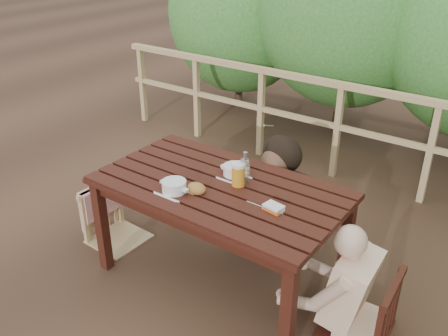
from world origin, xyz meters
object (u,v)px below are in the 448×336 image
Objects in this scene: woman at (296,157)px; butter_tub at (274,209)px; soup_near at (174,187)px; bread_roll at (197,189)px; chair_right at (363,277)px; beer_glass at (238,175)px; bottle at (245,170)px; table at (220,234)px; diner_right at (372,253)px; soup_far at (234,171)px; chair_left at (114,195)px; chair_far at (293,187)px.

woman is 0.94m from butter_tub.
soup_near reaches higher than butter_tub.
bread_roll is at bearing -160.56° from butter_tub.
chair_right is 1.02m from beer_glass.
bread_roll is 0.35m from bottle.
table is 1.16× the size of woman.
woman reaches higher than diner_right.
bread_roll is (0.12, 0.08, -0.01)m from soup_near.
soup_far is at bearing 134.41° from beer_glass.
woman is at bearing 88.72° from bottle.
soup_far is 0.16m from beer_glass.
beer_glass is 1.47× the size of butter_tub.
table is 0.63m from butter_tub.
butter_tub is (0.65, 0.18, -0.02)m from soup_near.
woman is (1.12, 0.92, 0.30)m from chair_left.
bottle is (0.33, 0.35, 0.08)m from soup_near.
beer_glass is at bearing 95.73° from woman.
chair_right is at bearing -0.76° from bottle.
soup_near is at bearing -127.28° from table.
chair_right is at bearing 1.25° from beer_glass.
chair_right reaches higher than soup_far.
chair_right is 3.21× the size of soup_near.
bread_roll reaches higher than butter_tub.
woman is 0.74m from bottle.
soup_far is at bearing -72.20° from chair_left.
chair_right is 3.31× the size of soup_far.
chair_right is at bearing -82.83° from chair_left.
woman reaches higher than soup_near.
beer_glass is at bearing -79.16° from chair_left.
soup_near is 0.48m from bottle.
beer_glass is at bearing 54.16° from bread_roll.
soup_far is 0.35m from bread_roll.
woman is at bearing 118.20° from butter_tub.
bottle is at bearing -93.48° from chair_right.
beer_glass is at bearing -45.59° from soup_far.
woman is at bearing 48.48° from diner_right.
chair_far is 6.79× the size of bread_roll.
table is 0.50m from beer_glass.
bottle reaches higher than beer_glass.
chair_right is 3.44× the size of bottle.
chair_far is at bearing 76.20° from soup_far.
chair_far reaches higher than chair_right.
bread_roll is (0.90, -0.06, 0.39)m from chair_left.
chair_right reaches higher than butter_tub.
bottle is at bearing -81.96° from chair_far.
woman is at bearing 76.61° from soup_far.
bread_roll is at bearing 86.85° from woman.
chair_right is at bearing -4.85° from soup_far.
woman reaches higher than beer_glass.
soup_near is at bearing -77.26° from chair_right.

